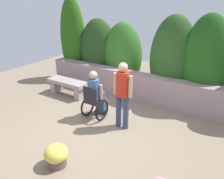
# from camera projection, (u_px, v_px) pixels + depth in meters

# --- Properties ---
(ground_plane) EXTENTS (12.46, 12.46, 0.00)m
(ground_plane) POSITION_uv_depth(u_px,v_px,m) (103.00, 126.00, 5.54)
(ground_plane) COLOR gray
(stone_retaining_wall) EXTENTS (6.66, 0.38, 0.87)m
(stone_retaining_wall) POSITION_uv_depth(u_px,v_px,m) (137.00, 86.00, 6.85)
(stone_retaining_wall) COLOR gray
(stone_retaining_wall) RESTS_ON ground
(hedge_backdrop) EXTENTS (7.55, 1.12, 3.10)m
(hedge_backdrop) POSITION_uv_depth(u_px,v_px,m) (150.00, 56.00, 6.90)
(hedge_backdrop) COLOR #295C14
(hedge_backdrop) RESTS_ON ground
(stone_bench) EXTENTS (1.41, 0.47, 0.52)m
(stone_bench) POSITION_uv_depth(u_px,v_px,m) (68.00, 85.00, 7.19)
(stone_bench) COLOR #9C9190
(stone_bench) RESTS_ON ground
(person_in_wheelchair) EXTENTS (0.53, 0.66, 1.33)m
(person_in_wheelchair) POSITION_uv_depth(u_px,v_px,m) (95.00, 96.00, 5.73)
(person_in_wheelchair) COLOR black
(person_in_wheelchair) RESTS_ON ground
(person_standing_companion) EXTENTS (0.49, 0.30, 1.67)m
(person_standing_companion) POSITION_uv_depth(u_px,v_px,m) (123.00, 92.00, 5.14)
(person_standing_companion) COLOR #363E64
(person_standing_companion) RESTS_ON ground
(flower_pot_terracotta_by_wall) EXTENTS (0.46, 0.46, 0.46)m
(flower_pot_terracotta_by_wall) POSITION_uv_depth(u_px,v_px,m) (56.00, 155.00, 4.16)
(flower_pot_terracotta_by_wall) COLOR #614651
(flower_pot_terracotta_by_wall) RESTS_ON ground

